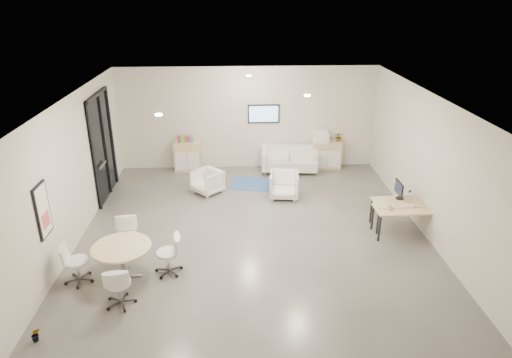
{
  "coord_description": "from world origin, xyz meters",
  "views": [
    {
      "loc": [
        -0.39,
        -9.32,
        5.34
      ],
      "look_at": [
        0.07,
        0.4,
        1.26
      ],
      "focal_mm": 32.0,
      "sensor_mm": 36.0,
      "label": 1
    }
  ],
  "objects_px": {
    "sideboard_left": "(188,156)",
    "desk_front": "(403,211)",
    "desk_rear": "(401,204)",
    "round_table": "(122,250)",
    "sideboard_right": "(327,155)",
    "loveseat": "(289,160)",
    "armchair_right": "(284,184)",
    "armchair_left": "(207,181)"
  },
  "relations": [
    {
      "from": "armchair_left",
      "to": "desk_front",
      "type": "height_order",
      "value": "armchair_left"
    },
    {
      "from": "sideboard_right",
      "to": "armchair_left",
      "type": "bearing_deg",
      "value": -154.61
    },
    {
      "from": "round_table",
      "to": "desk_rear",
      "type": "bearing_deg",
      "value": 16.01
    },
    {
      "from": "round_table",
      "to": "armchair_left",
      "type": "bearing_deg",
      "value": 70.2
    },
    {
      "from": "sideboard_left",
      "to": "loveseat",
      "type": "distance_m",
      "value": 3.2
    },
    {
      "from": "desk_rear",
      "to": "round_table",
      "type": "distance_m",
      "value": 6.41
    },
    {
      "from": "loveseat",
      "to": "desk_rear",
      "type": "bearing_deg",
      "value": -55.39
    },
    {
      "from": "sideboard_right",
      "to": "round_table",
      "type": "distance_m",
      "value": 7.75
    },
    {
      "from": "sideboard_right",
      "to": "desk_rear",
      "type": "relative_size",
      "value": 0.66
    },
    {
      "from": "desk_rear",
      "to": "armchair_right",
      "type": "bearing_deg",
      "value": 141.8
    },
    {
      "from": "armchair_left",
      "to": "desk_rear",
      "type": "height_order",
      "value": "armchair_left"
    },
    {
      "from": "sideboard_left",
      "to": "desk_front",
      "type": "distance_m",
      "value": 6.89
    },
    {
      "from": "armchair_left",
      "to": "round_table",
      "type": "xyz_separation_m",
      "value": [
        -1.45,
        -4.03,
        0.26
      ]
    },
    {
      "from": "armchair_right",
      "to": "desk_rear",
      "type": "bearing_deg",
      "value": -28.59
    },
    {
      "from": "desk_front",
      "to": "round_table",
      "type": "bearing_deg",
      "value": -168.21
    },
    {
      "from": "sideboard_left",
      "to": "desk_front",
      "type": "height_order",
      "value": "sideboard_left"
    },
    {
      "from": "sideboard_right",
      "to": "round_table",
      "type": "bearing_deg",
      "value": -131.7
    },
    {
      "from": "sideboard_left",
      "to": "desk_rear",
      "type": "xyz_separation_m",
      "value": [
        5.42,
        -4.02,
        0.16
      ]
    },
    {
      "from": "sideboard_right",
      "to": "round_table",
      "type": "height_order",
      "value": "sideboard_right"
    },
    {
      "from": "loveseat",
      "to": "desk_rear",
      "type": "relative_size",
      "value": 1.32
    },
    {
      "from": "sideboard_right",
      "to": "loveseat",
      "type": "height_order",
      "value": "sideboard_right"
    },
    {
      "from": "sideboard_right",
      "to": "round_table",
      "type": "xyz_separation_m",
      "value": [
        -5.16,
        -5.79,
        0.17
      ]
    },
    {
      "from": "loveseat",
      "to": "desk_front",
      "type": "height_order",
      "value": "loveseat"
    },
    {
      "from": "loveseat",
      "to": "round_table",
      "type": "height_order",
      "value": "loveseat"
    },
    {
      "from": "armchair_right",
      "to": "round_table",
      "type": "distance_m",
      "value": 5.09
    },
    {
      "from": "sideboard_left",
      "to": "armchair_right",
      "type": "bearing_deg",
      "value": -37.5
    },
    {
      "from": "loveseat",
      "to": "round_table",
      "type": "bearing_deg",
      "value": -120.74
    },
    {
      "from": "loveseat",
      "to": "armchair_right",
      "type": "relative_size",
      "value": 2.27
    },
    {
      "from": "sideboard_left",
      "to": "desk_front",
      "type": "xyz_separation_m",
      "value": [
        5.34,
        -4.36,
        0.14
      ]
    },
    {
      "from": "armchair_right",
      "to": "sideboard_right",
      "type": "bearing_deg",
      "value": 60.78
    },
    {
      "from": "armchair_right",
      "to": "desk_rear",
      "type": "height_order",
      "value": "armchair_right"
    },
    {
      "from": "loveseat",
      "to": "sideboard_left",
      "type": "bearing_deg",
      "value": -179.15
    },
    {
      "from": "armchair_left",
      "to": "sideboard_left",
      "type": "bearing_deg",
      "value": 157.07
    },
    {
      "from": "armchair_left",
      "to": "sideboard_right",
      "type": "bearing_deg",
      "value": 70.64
    },
    {
      "from": "sideboard_right",
      "to": "armchair_right",
      "type": "distance_m",
      "value": 2.68
    },
    {
      "from": "armchair_right",
      "to": "round_table",
      "type": "height_order",
      "value": "armchair_right"
    },
    {
      "from": "desk_rear",
      "to": "round_table",
      "type": "relative_size",
      "value": 1.17
    },
    {
      "from": "loveseat",
      "to": "armchair_right",
      "type": "xyz_separation_m",
      "value": [
        -0.36,
        -1.97,
        0.04
      ]
    },
    {
      "from": "sideboard_left",
      "to": "armchair_left",
      "type": "height_order",
      "value": "sideboard_left"
    },
    {
      "from": "round_table",
      "to": "desk_front",
      "type": "bearing_deg",
      "value": 13.24
    },
    {
      "from": "loveseat",
      "to": "armchair_right",
      "type": "height_order",
      "value": "armchair_right"
    },
    {
      "from": "sideboard_right",
      "to": "desk_front",
      "type": "relative_size",
      "value": 0.68
    }
  ]
}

